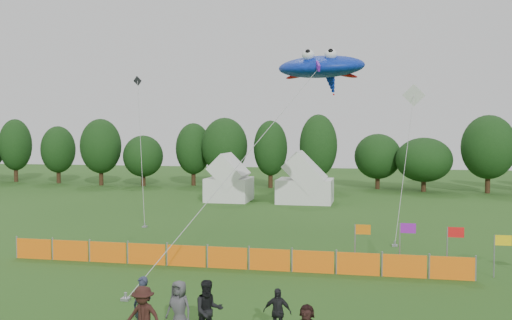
% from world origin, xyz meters
% --- Properties ---
extents(treeline, '(104.57, 8.78, 8.36)m').
position_xyz_m(treeline, '(1.61, 44.93, 4.18)').
color(treeline, '#382314').
rests_on(treeline, ground).
extents(tent_left, '(3.92, 3.92, 3.46)m').
position_xyz_m(tent_left, '(-8.04, 32.90, 1.75)').
color(tent_left, white).
rests_on(tent_left, ground).
extents(tent_right, '(4.91, 3.93, 3.47)m').
position_xyz_m(tent_right, '(-1.10, 32.97, 1.75)').
color(tent_right, silver).
rests_on(tent_right, ground).
extents(barrier_fence, '(21.90, 0.06, 1.00)m').
position_xyz_m(barrier_fence, '(-1.84, 8.25, 0.50)').
color(barrier_fence, orange).
rests_on(barrier_fence, ground).
extents(flag_row, '(10.73, 0.67, 2.24)m').
position_xyz_m(flag_row, '(9.14, 9.06, 1.44)').
color(flag_row, gray).
rests_on(flag_row, ground).
extents(spectator_a, '(0.76, 0.61, 1.83)m').
position_xyz_m(spectator_a, '(-2.31, -0.55, 0.91)').
color(spectator_a, '#292E44').
rests_on(spectator_a, ground).
extents(spectator_b, '(1.15, 1.07, 1.89)m').
position_xyz_m(spectator_b, '(-0.09, -0.75, 0.95)').
color(spectator_b, black).
rests_on(spectator_b, ground).
extents(spectator_c, '(1.27, 0.83, 1.85)m').
position_xyz_m(spectator_c, '(-1.83, -1.65, 0.93)').
color(spectator_c, black).
rests_on(spectator_c, ground).
extents(spectator_d, '(0.90, 0.39, 1.53)m').
position_xyz_m(spectator_d, '(1.89, 0.10, 0.76)').
color(spectator_d, black).
rests_on(spectator_d, ground).
extents(spectator_e, '(0.98, 0.76, 1.77)m').
position_xyz_m(spectator_e, '(-1.09, -0.57, 0.89)').
color(spectator_e, '#47464B').
rests_on(spectator_e, ground).
extents(stingray_kite, '(9.14, 22.17, 11.23)m').
position_xyz_m(stingray_kite, '(1.67, 17.98, 10.24)').
color(stingray_kite, '#0D2FC2').
rests_on(stingray_kite, ground).
extents(small_kite_white, '(2.09, 5.26, 9.34)m').
position_xyz_m(small_kite_white, '(6.96, 18.80, 6.67)').
color(small_kite_white, white).
rests_on(small_kite_white, ground).
extents(small_kite_dark, '(2.72, 4.46, 10.42)m').
position_xyz_m(small_kite_dark, '(-11.17, 20.22, 5.32)').
color(small_kite_dark, black).
rests_on(small_kite_dark, ground).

